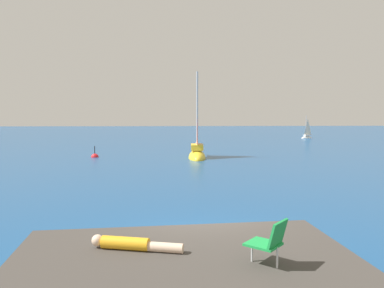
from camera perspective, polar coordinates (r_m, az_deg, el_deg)
name	(u,v)px	position (r m, az deg, el deg)	size (l,w,h in m)	color
ground_plane	(201,246)	(10.40, 1.33, -14.89)	(160.00, 160.00, 0.00)	navy
boulder_seaward	(300,267)	(9.49, 15.69, -17.08)	(0.74, 0.60, 0.41)	#42403B
boulder_inland	(293,256)	(10.08, 14.78, -15.72)	(1.43, 1.15, 0.79)	#423C38
sailboat_near	(197,153)	(28.75, 0.75, -1.36)	(1.36, 3.81, 7.01)	yellow
sailboat_far	(307,137)	(51.86, 16.63, 1.01)	(1.78, 1.22, 3.23)	white
person_sunbather	(132,244)	(7.45, -8.89, -14.41)	(1.74, 0.57, 0.25)	gold
beach_chair	(270,240)	(6.68, 11.41, -13.79)	(0.76, 0.75, 0.80)	green
marker_buoy	(95,157)	(30.33, -14.19, -1.89)	(0.56, 0.56, 1.13)	red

